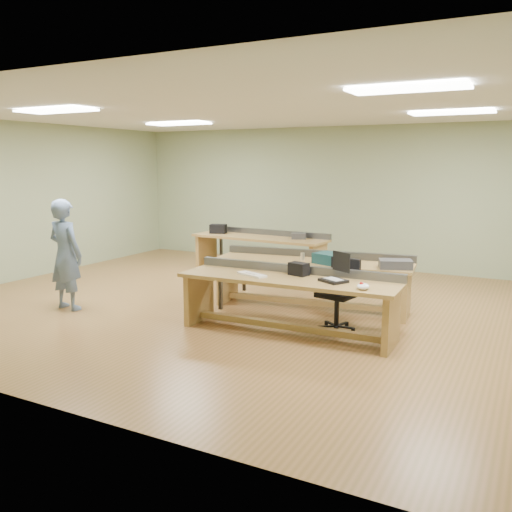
% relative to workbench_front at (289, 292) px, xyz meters
% --- Properties ---
extents(floor, '(10.00, 10.00, 0.00)m').
position_rel_workbench_front_xyz_m(floor, '(-0.95, 0.94, -0.56)').
color(floor, olive).
rests_on(floor, ground).
extents(ceiling, '(10.00, 10.00, 0.00)m').
position_rel_workbench_front_xyz_m(ceiling, '(-0.95, 0.94, 2.44)').
color(ceiling, silver).
rests_on(ceiling, wall_back).
extents(wall_back, '(10.00, 0.04, 3.00)m').
position_rel_workbench_front_xyz_m(wall_back, '(-0.95, 4.94, 0.94)').
color(wall_back, gray).
rests_on(wall_back, floor).
extents(wall_front, '(10.00, 0.04, 3.00)m').
position_rel_workbench_front_xyz_m(wall_front, '(-0.95, -3.06, 0.94)').
color(wall_front, gray).
rests_on(wall_front, floor).
extents(wall_left, '(0.04, 8.00, 3.00)m').
position_rel_workbench_front_xyz_m(wall_left, '(-5.95, 0.94, 0.94)').
color(wall_left, gray).
rests_on(wall_left, floor).
extents(fluor_panels, '(6.20, 3.50, 0.03)m').
position_rel_workbench_front_xyz_m(fluor_panels, '(-0.95, 0.94, 2.41)').
color(fluor_panels, white).
rests_on(fluor_panels, ceiling).
extents(workbench_front, '(2.94, 0.86, 0.86)m').
position_rel_workbench_front_xyz_m(workbench_front, '(0.00, 0.00, 0.00)').
color(workbench_front, '#A98A47').
rests_on(workbench_front, floor).
extents(workbench_mid, '(3.10, 1.18, 0.86)m').
position_rel_workbench_front_xyz_m(workbench_mid, '(-0.19, 1.31, 0.00)').
color(workbench_mid, '#A98A47').
rests_on(workbench_mid, floor).
extents(workbench_back, '(2.91, 0.96, 0.86)m').
position_rel_workbench_front_xyz_m(workbench_back, '(-2.17, 3.38, -0.00)').
color(workbench_back, '#A98A47').
rests_on(workbench_back, floor).
extents(person, '(0.64, 0.44, 1.70)m').
position_rel_workbench_front_xyz_m(person, '(-3.50, -0.49, 0.29)').
color(person, '#657BA4').
rests_on(person, floor).
extents(laptop_base, '(0.40, 0.38, 0.03)m').
position_rel_workbench_front_xyz_m(laptop_base, '(0.61, 0.01, 0.21)').
color(laptop_base, black).
rests_on(laptop_base, workbench_front).
extents(laptop_screen, '(0.28, 0.17, 0.25)m').
position_rel_workbench_front_xyz_m(laptop_screen, '(0.67, 0.12, 0.44)').
color(laptop_screen, black).
rests_on(laptop_screen, laptop_base).
extents(keyboard, '(0.47, 0.31, 0.03)m').
position_rel_workbench_front_xyz_m(keyboard, '(-0.48, -0.12, 0.21)').
color(keyboard, silver).
rests_on(keyboard, workbench_front).
extents(trackball_mouse, '(0.20, 0.21, 0.07)m').
position_rel_workbench_front_xyz_m(trackball_mouse, '(1.06, -0.22, 0.23)').
color(trackball_mouse, white).
rests_on(trackball_mouse, workbench_front).
extents(camera_bag, '(0.28, 0.22, 0.17)m').
position_rel_workbench_front_xyz_m(camera_bag, '(0.06, 0.18, 0.28)').
color(camera_bag, black).
rests_on(camera_bag, workbench_front).
extents(task_chair, '(0.60, 0.60, 0.96)m').
position_rel_workbench_front_xyz_m(task_chair, '(0.53, 0.46, -0.21)').
color(task_chair, black).
rests_on(task_chair, floor).
extents(parts_bin_teal, '(0.53, 0.47, 0.16)m').
position_rel_workbench_front_xyz_m(parts_bin_teal, '(0.14, 1.17, 0.27)').
color(parts_bin_teal, '#13393F').
rests_on(parts_bin_teal, workbench_mid).
extents(parts_bin_grey, '(0.52, 0.43, 0.12)m').
position_rel_workbench_front_xyz_m(parts_bin_grey, '(1.08, 1.27, 0.25)').
color(parts_bin_grey, '#353538').
rests_on(parts_bin_grey, workbench_mid).
extents(mug, '(0.16, 0.16, 0.09)m').
position_rel_workbench_front_xyz_m(mug, '(0.03, 1.28, 0.24)').
color(mug, '#353538').
rests_on(mug, workbench_mid).
extents(drinks_can, '(0.08, 0.08, 0.12)m').
position_rel_workbench_front_xyz_m(drinks_can, '(-0.33, 1.24, 0.25)').
color(drinks_can, silver).
rests_on(drinks_can, workbench_mid).
extents(storage_box_back, '(0.39, 0.32, 0.19)m').
position_rel_workbench_front_xyz_m(storage_box_back, '(-3.19, 3.42, 0.29)').
color(storage_box_back, black).
rests_on(storage_box_back, workbench_back).
extents(tray_back, '(0.34, 0.30, 0.11)m').
position_rel_workbench_front_xyz_m(tray_back, '(-1.33, 3.42, 0.25)').
color(tray_back, '#353538').
rests_on(tray_back, workbench_back).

